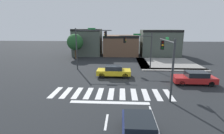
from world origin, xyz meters
TOP-DOWN VIEW (x-y plane):
  - ground_plane at (0.00, 0.00)m, footprint 120.00×120.00m
  - crosswalk_near at (0.00, -4.50)m, footprint 11.59×2.93m
  - bike_detector_marking at (2.15, -9.33)m, footprint 1.04×1.04m
  - curb_corner_northeast at (8.49, 9.42)m, footprint 10.00×10.60m
  - storefront_row at (2.68, 19.18)m, footprint 23.70×6.91m
  - traffic_signal_northwest at (-3.90, 5.04)m, footprint 5.36×0.32m
  - traffic_signal_northeast at (3.59, 5.65)m, footprint 4.90×0.32m
  - traffic_signal_southeast at (5.21, -4.06)m, footprint 0.32×5.34m
  - car_navy at (2.00, -11.44)m, footprint 1.87×4.19m
  - car_red at (9.20, -1.12)m, footprint 4.58×1.86m
  - car_yellow at (-0.01, 1.27)m, footprint 4.33×1.90m
  - roadside_tree at (-8.50, 14.00)m, footprint 3.28×3.28m

SIDE VIEW (x-z plane):
  - ground_plane at x=0.00m, z-range 0.00..0.00m
  - bike_detector_marking at x=2.15m, z-range 0.00..0.01m
  - crosswalk_near at x=0.00m, z-range 0.00..0.01m
  - curb_corner_northeast at x=8.49m, z-range 0.00..0.15m
  - car_navy at x=2.00m, z-range 0.03..1.42m
  - car_red at x=9.20m, z-range 0.01..1.45m
  - car_yellow at x=-0.01m, z-range 0.02..1.50m
  - storefront_row at x=2.68m, z-range -0.25..5.71m
  - roadside_tree at x=-8.50m, z-range 0.86..5.90m
  - traffic_signal_southeast at x=5.21m, z-range 1.10..6.49m
  - traffic_signal_northeast at x=3.59m, z-range 1.01..6.61m
  - traffic_signal_northwest at x=-3.90m, z-range 1.24..7.44m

